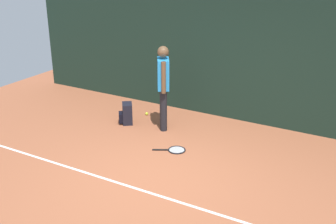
# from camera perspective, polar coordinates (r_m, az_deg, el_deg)

# --- Properties ---
(ground_plane) EXTENTS (12.00, 12.00, 0.00)m
(ground_plane) POSITION_cam_1_polar(r_m,az_deg,el_deg) (6.88, -1.66, -8.85)
(ground_plane) COLOR #9E5638
(back_fence) EXTENTS (10.00, 0.10, 2.61)m
(back_fence) POSITION_cam_1_polar(r_m,az_deg,el_deg) (8.90, 8.33, 7.19)
(back_fence) COLOR #192D23
(back_fence) RESTS_ON ground
(court_line) EXTENTS (9.00, 0.05, 0.00)m
(court_line) POSITION_cam_1_polar(r_m,az_deg,el_deg) (6.56, -3.64, -10.48)
(court_line) COLOR white
(court_line) RESTS_ON ground
(tennis_player) EXTENTS (0.40, 0.46, 1.70)m
(tennis_player) POSITION_cam_1_polar(r_m,az_deg,el_deg) (8.32, -0.65, 3.96)
(tennis_player) COLOR black
(tennis_player) RESTS_ON ground
(tennis_racket) EXTENTS (0.62, 0.45, 0.03)m
(tennis_racket) POSITION_cam_1_polar(r_m,az_deg,el_deg) (7.72, 0.98, -5.14)
(tennis_racket) COLOR black
(tennis_racket) RESTS_ON ground
(backpack) EXTENTS (0.38, 0.38, 0.44)m
(backpack) POSITION_cam_1_polar(r_m,az_deg,el_deg) (8.85, -5.61, -0.25)
(backpack) COLOR black
(backpack) RESTS_ON ground
(tennis_ball_near_player) EXTENTS (0.07, 0.07, 0.07)m
(tennis_ball_near_player) POSITION_cam_1_polar(r_m,az_deg,el_deg) (9.30, -2.89, -0.23)
(tennis_ball_near_player) COLOR #CCE033
(tennis_ball_near_player) RESTS_ON ground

